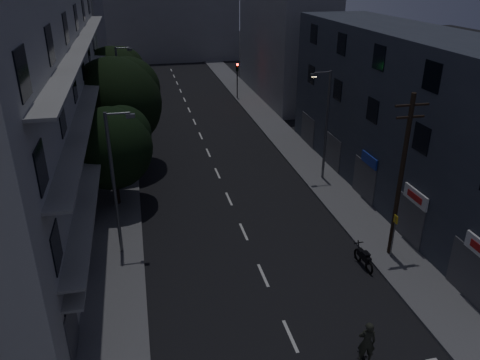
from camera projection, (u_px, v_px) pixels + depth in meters
name	position (u px, v px, depth m)	size (l,w,h in m)	color
ground	(207.00, 151.00, 40.72)	(160.00, 160.00, 0.00)	black
sidewalk_left	(119.00, 157.00, 39.19)	(3.00, 90.00, 0.15)	#565659
sidewalk_right	(289.00, 143.00, 42.18)	(3.00, 90.00, 0.15)	#565659
lane_markings	(197.00, 128.00, 46.26)	(0.15, 60.50, 0.01)	beige
building_left	(32.00, 101.00, 29.21)	(7.00, 36.00, 14.00)	#A7A7A2
building_right	(409.00, 117.00, 31.06)	(6.19, 28.00, 11.00)	#2D323D
building_far_left	(75.00, 28.00, 55.39)	(6.00, 20.00, 16.00)	slate
building_far_right	(283.00, 41.00, 55.48)	(6.00, 20.00, 13.00)	slate
building_far_end	(164.00, 29.00, 78.54)	(24.00, 8.00, 10.00)	slate
tree_near	(111.00, 145.00, 29.78)	(5.34, 5.34, 6.59)	black
tree_mid	(116.00, 100.00, 35.02)	(6.96, 6.96, 8.56)	black
tree_far	(114.00, 77.00, 44.90)	(6.22, 6.22, 7.69)	black
traffic_signal_far_right	(237.00, 73.00, 55.28)	(0.28, 0.37, 4.10)	black
traffic_signal_far_left	(125.00, 82.00, 51.19)	(0.28, 0.37, 4.10)	black
street_lamp_left_near	(115.00, 178.00, 24.30)	(1.51, 0.25, 8.00)	#5A5D62
street_lamp_right	(325.00, 121.00, 33.35)	(1.51, 0.25, 8.00)	#54555C
street_lamp_left_far	(121.00, 87.00, 42.70)	(1.51, 0.25, 8.00)	#5C5E64
utility_pole	(401.00, 175.00, 24.03)	(1.80, 0.24, 9.00)	black
bus_stop_sign	(394.00, 228.00, 24.95)	(0.06, 0.35, 2.52)	#595B60
motorcycle	(364.00, 258.00, 24.87)	(0.56, 1.94, 1.24)	black
cyclist	(365.00, 354.00, 18.32)	(1.16, 1.97, 2.36)	black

